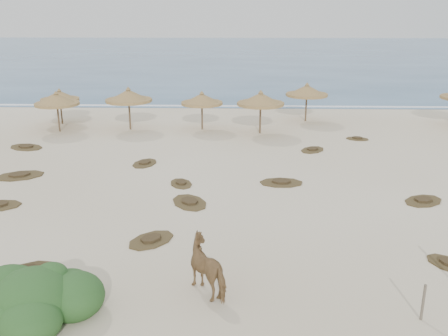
{
  "coord_description": "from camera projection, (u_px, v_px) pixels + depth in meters",
  "views": [
    {
      "loc": [
        0.65,
        -17.71,
        8.48
      ],
      "look_at": [
        0.02,
        5.0,
        1.07
      ],
      "focal_mm": 40.0,
      "sensor_mm": 36.0,
      "label": 1
    }
  ],
  "objects": [
    {
      "name": "scrub_3",
      "position": [
        281.0,
        182.0,
        25.0
      ],
      "size": [
        2.21,
        1.46,
        0.16
      ],
      "rotation": [
        0.0,
        0.0,
        0.02
      ],
      "color": "brown",
      "rests_on": "ground"
    },
    {
      "name": "scrub_13",
      "position": [
        145.0,
        163.0,
        28.04
      ],
      "size": [
        1.66,
        2.11,
        0.16
      ],
      "rotation": [
        0.0,
        0.0,
        1.3
      ],
      "color": "brown",
      "rests_on": "ground"
    },
    {
      "name": "scrub_11",
      "position": [
        151.0,
        240.0,
        18.86
      ],
      "size": [
        2.24,
        2.33,
        0.16
      ],
      "rotation": [
        0.0,
        0.0,
        0.88
      ],
      "color": "brown",
      "rests_on": "ground"
    },
    {
      "name": "fence_post_far",
      "position": [
        423.0,
        302.0,
        13.97
      ],
      "size": [
        0.1,
        0.1,
        1.13
      ],
      "primitive_type": "cylinder",
      "rotation": [
        0.0,
        0.0,
        0.33
      ],
      "color": "#6B6250",
      "rests_on": "ground"
    },
    {
      "name": "palapa_0",
      "position": [
        60.0,
        96.0,
        37.05
      ],
      "size": [
        3.19,
        3.19,
        2.67
      ],
      "rotation": [
        0.0,
        0.0,
        -0.12
      ],
      "color": "brown",
      "rests_on": "ground"
    },
    {
      "name": "ground",
      "position": [
        220.0,
        234.0,
        19.48
      ],
      "size": [
        160.0,
        160.0,
        0.0
      ],
      "primitive_type": "plane",
      "color": "beige",
      "rests_on": "ground"
    },
    {
      "name": "palapa_1",
      "position": [
        57.0,
        100.0,
        34.65
      ],
      "size": [
        3.11,
        3.11,
        2.88
      ],
      "rotation": [
        0.0,
        0.0,
        0.01
      ],
      "color": "brown",
      "rests_on": "ground"
    },
    {
      "name": "ocean",
      "position": [
        235.0,
        55.0,
        90.76
      ],
      "size": [
        200.0,
        100.0,
        0.01
      ],
      "primitive_type": "cube",
      "color": "navy",
      "rests_on": "ground"
    },
    {
      "name": "scrub_14",
      "position": [
        26.0,
        272.0,
        16.6
      ],
      "size": [
        2.22,
        2.17,
        0.16
      ],
      "rotation": [
        0.0,
        0.0,
        0.73
      ],
      "color": "brown",
      "rests_on": "ground"
    },
    {
      "name": "scrub_6",
      "position": [
        26.0,
        147.0,
        31.26
      ],
      "size": [
        2.68,
        2.29,
        0.16
      ],
      "rotation": [
        0.0,
        0.0,
        2.72
      ],
      "color": "brown",
      "rests_on": "ground"
    },
    {
      "name": "scrub_9",
      "position": [
        190.0,
        202.0,
        22.47
      ],
      "size": [
        2.25,
        2.56,
        0.16
      ],
      "rotation": [
        0.0,
        0.0,
        2.06
      ],
      "color": "brown",
      "rests_on": "ground"
    },
    {
      "name": "scrub_10",
      "position": [
        357.0,
        139.0,
        33.23
      ],
      "size": [
        1.69,
        1.33,
        0.16
      ],
      "rotation": [
        0.0,
        0.0,
        2.87
      ],
      "color": "brown",
      "rests_on": "ground"
    },
    {
      "name": "scrub_2",
      "position": [
        181.0,
        183.0,
        24.85
      ],
      "size": [
        1.54,
        1.85,
        0.16
      ],
      "rotation": [
        0.0,
        0.0,
        1.95
      ],
      "color": "brown",
      "rests_on": "ground"
    },
    {
      "name": "palapa_2",
      "position": [
        129.0,
        96.0,
        35.19
      ],
      "size": [
        4.29,
        4.29,
        3.08
      ],
      "rotation": [
        0.0,
        0.0,
        0.39
      ],
      "color": "brown",
      "rests_on": "ground"
    },
    {
      "name": "palapa_5",
      "position": [
        307.0,
        91.0,
        37.81
      ],
      "size": [
        3.65,
        3.65,
        2.99
      ],
      "rotation": [
        0.0,
        0.0,
        0.16
      ],
      "color": "brown",
      "rests_on": "ground"
    },
    {
      "name": "scrub_7",
      "position": [
        312.0,
        150.0,
        30.67
      ],
      "size": [
        2.08,
        2.17,
        0.16
      ],
      "rotation": [
        0.0,
        0.0,
        0.89
      ],
      "color": "brown",
      "rests_on": "ground"
    },
    {
      "name": "palapa_4",
      "position": [
        261.0,
        100.0,
        34.11
      ],
      "size": [
        3.87,
        3.87,
        3.04
      ],
      "rotation": [
        0.0,
        0.0,
        0.22
      ],
      "color": "brown",
      "rests_on": "ground"
    },
    {
      "name": "horse",
      "position": [
        210.0,
        267.0,
        15.32
      ],
      "size": [
        1.98,
        2.12,
        1.69
      ],
      "primitive_type": "imported",
      "rotation": [
        0.0,
        0.0,
        3.83
      ],
      "color": "olive",
      "rests_on": "ground"
    },
    {
      "name": "scrub_1",
      "position": [
        20.0,
        175.0,
        26.01
      ],
      "size": [
        2.89,
        2.41,
        0.16
      ],
      "rotation": [
        0.0,
        0.0,
        0.38
      ],
      "color": "brown",
      "rests_on": "ground"
    },
    {
      "name": "foam_line",
      "position": [
        230.0,
        106.0,
        44.19
      ],
      "size": [
        70.0,
        0.6,
        0.01
      ],
      "primitive_type": "cube",
      "color": "white",
      "rests_on": "ground"
    },
    {
      "name": "palapa_3",
      "position": [
        202.0,
        100.0,
        35.25
      ],
      "size": [
        3.82,
        3.82,
        2.79
      ],
      "rotation": [
        0.0,
        0.0,
        -0.35
      ],
      "color": "brown",
      "rests_on": "ground"
    },
    {
      "name": "bush",
      "position": [
        35.0,
        300.0,
        14.11
      ],
      "size": [
        3.8,
        3.34,
        1.7
      ],
      "rotation": [
        0.0,
        0.0,
        -0.19
      ],
      "color": "#2A5524",
      "rests_on": "ground"
    },
    {
      "name": "scrub_4",
      "position": [
        423.0,
        201.0,
        22.65
      ],
      "size": [
        2.39,
        2.21,
        0.16
      ],
      "rotation": [
        0.0,
        0.0,
        0.61
      ],
      "color": "brown",
      "rests_on": "ground"
    }
  ]
}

